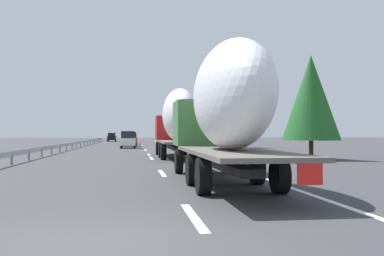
# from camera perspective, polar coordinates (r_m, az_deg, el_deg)

# --- Properties ---
(ground_plane) EXTENTS (260.00, 260.00, 0.00)m
(ground_plane) POSITION_cam_1_polar(r_m,az_deg,el_deg) (47.33, -8.05, -2.74)
(ground_plane) COLOR #38383A
(lane_stripe_0) EXTENTS (3.20, 0.20, 0.01)m
(lane_stripe_0) POSITION_cam_1_polar(r_m,az_deg,el_deg) (9.53, 0.18, -11.04)
(lane_stripe_0) COLOR white
(lane_stripe_0) RESTS_ON ground_plane
(lane_stripe_1) EXTENTS (3.20, 0.20, 0.01)m
(lane_stripe_1) POSITION_cam_1_polar(r_m,az_deg,el_deg) (19.65, -3.76, -5.67)
(lane_stripe_1) COLOR white
(lane_stripe_1) RESTS_ON ground_plane
(lane_stripe_2) EXTENTS (3.20, 0.20, 0.01)m
(lane_stripe_2) POSITION_cam_1_polar(r_m,az_deg,el_deg) (31.32, -5.11, -3.80)
(lane_stripe_2) COLOR white
(lane_stripe_2) RESTS_ON ground_plane
(lane_stripe_3) EXTENTS (3.20, 0.20, 0.01)m
(lane_stripe_3) POSITION_cam_1_polar(r_m,az_deg,el_deg) (36.76, -5.44, -3.34)
(lane_stripe_3) COLOR white
(lane_stripe_3) RESTS_ON ground_plane
(lane_stripe_4) EXTENTS (3.20, 0.20, 0.01)m
(lane_stripe_4) POSITION_cam_1_polar(r_m,az_deg,el_deg) (46.70, -5.85, -2.77)
(lane_stripe_4) COLOR white
(lane_stripe_4) RESTS_ON ground_plane
(lane_stripe_5) EXTENTS (3.20, 0.20, 0.01)m
(lane_stripe_5) POSITION_cam_1_polar(r_m,az_deg,el_deg) (63.88, -6.26, -2.20)
(lane_stripe_5) COLOR white
(lane_stripe_5) RESTS_ON ground_plane
(edge_line_right) EXTENTS (110.00, 0.20, 0.01)m
(edge_line_right) POSITION_cam_1_polar(r_m,az_deg,el_deg) (52.55, -1.97, -2.54)
(edge_line_right) COLOR white
(edge_line_right) RESTS_ON ground_plane
(truck_lead) EXTENTS (12.57, 2.55, 4.69)m
(truck_lead) POSITION_cam_1_polar(r_m,az_deg,el_deg) (31.44, -1.83, 0.98)
(truck_lead) COLOR #B21919
(truck_lead) RESTS_ON ground_plane
(truck_trailing) EXTENTS (12.56, 2.55, 4.59)m
(truck_trailing) POSITION_cam_1_polar(r_m,az_deg,el_deg) (15.29, 4.09, 2.53)
(truck_trailing) COLOR #387038
(truck_trailing) RESTS_ON ground_plane
(car_blue_sedan) EXTENTS (4.11, 1.79, 1.78)m
(car_blue_sedan) POSITION_cam_1_polar(r_m,az_deg,el_deg) (73.36, -7.59, -1.30)
(car_blue_sedan) COLOR #28479E
(car_blue_sedan) RESTS_ON ground_plane
(car_black_suv) EXTENTS (4.09, 1.74, 1.82)m
(car_black_suv) POSITION_cam_1_polar(r_m,az_deg,el_deg) (95.75, -10.02, -1.14)
(car_black_suv) COLOR black
(car_black_suv) RESTS_ON ground_plane
(car_red_compact) EXTENTS (4.46, 1.86, 1.88)m
(car_red_compact) POSITION_cam_1_polar(r_m,az_deg,el_deg) (61.08, -7.83, -1.38)
(car_red_compact) COLOR red
(car_red_compact) RESTS_ON ground_plane
(car_white_van) EXTENTS (4.15, 1.75, 1.96)m
(car_white_van) POSITION_cam_1_polar(r_m,az_deg,el_deg) (53.07, -8.04, -1.46)
(car_white_van) COLOR white
(car_white_van) RESTS_ON ground_plane
(road_sign) EXTENTS (0.10, 0.90, 3.48)m
(road_sign) POSITION_cam_1_polar(r_m,az_deg,el_deg) (46.80, 0.17, 0.16)
(road_sign) COLOR gray
(road_sign) RESTS_ON ground_plane
(tree_0) EXTENTS (3.91, 3.91, 6.69)m
(tree_0) POSITION_cam_1_polar(r_m,az_deg,el_deg) (52.04, 3.90, 1.93)
(tree_0) COLOR #472D19
(tree_0) RESTS_ON ground_plane
(tree_1) EXTENTS (3.81, 3.81, 7.06)m
(tree_1) POSITION_cam_1_polar(r_m,az_deg,el_deg) (54.35, 6.05, 2.20)
(tree_1) COLOR #472D19
(tree_1) RESTS_ON ground_plane
(tree_2) EXTENTS (2.50, 2.50, 6.47)m
(tree_2) POSITION_cam_1_polar(r_m,az_deg,el_deg) (48.39, 6.47, 1.87)
(tree_2) COLOR #472D19
(tree_2) RESTS_ON ground_plane
(tree_3) EXTENTS (3.82, 3.82, 6.87)m
(tree_3) POSITION_cam_1_polar(r_m,az_deg,el_deg) (30.90, 14.70, 3.70)
(tree_3) COLOR #472D19
(tree_3) RESTS_ON ground_plane
(tree_4) EXTENTS (3.19, 3.19, 6.06)m
(tree_4) POSITION_cam_1_polar(r_m,az_deg,el_deg) (95.96, -0.07, 0.62)
(tree_4) COLOR #472D19
(tree_4) RESTS_ON ground_plane
(guardrail_median) EXTENTS (94.00, 0.10, 0.76)m
(guardrail_median) POSITION_cam_1_polar(r_m,az_deg,el_deg) (50.73, -14.81, -1.93)
(guardrail_median) COLOR #9EA0A5
(guardrail_median) RESTS_ON ground_plane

